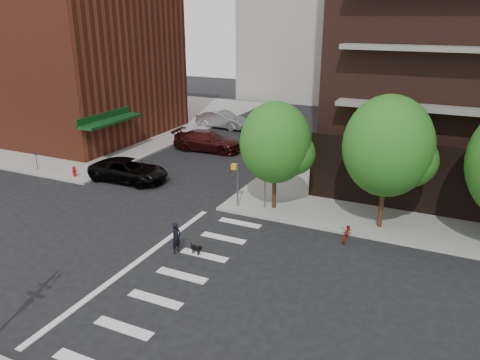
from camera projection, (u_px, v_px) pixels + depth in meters
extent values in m
plane|color=black|center=(126.00, 261.00, 21.61)|extent=(120.00, 120.00, 0.00)
cube|color=gray|center=(81.00, 117.00, 51.41)|extent=(31.00, 33.00, 0.15)
cube|color=silver|center=(124.00, 328.00, 17.00)|extent=(2.40, 0.50, 0.01)
cube|color=silver|center=(155.00, 299.00, 18.70)|extent=(2.40, 0.50, 0.01)
cube|color=silver|center=(182.00, 275.00, 20.41)|extent=(2.40, 0.50, 0.01)
cube|color=silver|center=(204.00, 255.00, 22.12)|extent=(2.40, 0.50, 0.01)
cube|color=silver|center=(223.00, 238.00, 23.82)|extent=(2.40, 0.50, 0.01)
cube|color=silver|center=(240.00, 223.00, 25.53)|extent=(2.40, 0.50, 0.01)
cube|color=silver|center=(135.00, 263.00, 21.41)|extent=(0.30, 13.00, 0.01)
cube|color=maroon|center=(46.00, 21.00, 42.34)|extent=(20.00, 15.00, 20.00)
cube|color=#0C3814|center=(111.00, 121.00, 36.22)|extent=(1.40, 6.00, 0.20)
cylinder|color=#301E11|center=(274.00, 189.00, 26.83)|extent=(0.24, 0.24, 2.30)
sphere|color=#235B19|center=(275.00, 143.00, 25.90)|extent=(4.00, 4.00, 4.00)
cylinder|color=#301E11|center=(382.00, 203.00, 24.38)|extent=(0.24, 0.24, 2.60)
sphere|color=#235B19|center=(388.00, 146.00, 23.34)|extent=(4.50, 4.50, 4.50)
cylinder|color=slate|center=(238.00, 185.00, 26.98)|extent=(0.10, 0.10, 2.60)
cube|color=gold|center=(234.00, 167.00, 26.69)|extent=(0.32, 0.25, 0.32)
cylinder|color=slate|center=(265.00, 190.00, 26.87)|extent=(0.08, 0.08, 2.20)
cube|color=gold|center=(264.00, 176.00, 26.44)|extent=(0.64, 0.02, 0.64)
cylinder|color=#A50C0C|center=(74.00, 172.00, 32.30)|extent=(0.22, 0.22, 0.60)
sphere|color=#A50C0C|center=(74.00, 168.00, 32.20)|extent=(0.24, 0.24, 0.24)
cylinder|color=black|center=(37.00, 162.00, 33.62)|extent=(0.05, 0.05, 1.10)
cube|color=black|center=(35.00, 154.00, 33.39)|extent=(0.10, 0.08, 0.22)
imported|color=black|center=(129.00, 170.00, 31.73)|extent=(2.67, 5.53, 1.52)
imported|color=#3A110E|center=(207.00, 141.00, 38.76)|extent=(2.75, 5.92, 1.67)
imported|color=#9B9CA3|center=(222.00, 119.00, 46.52)|extent=(2.15, 5.32, 1.72)
imported|color=maroon|center=(347.00, 232.00, 23.53)|extent=(0.61, 1.61, 0.83)
imported|color=black|center=(176.00, 238.00, 22.14)|extent=(0.60, 0.43, 1.54)
cube|color=black|center=(196.00, 248.00, 22.13)|extent=(0.51, 0.24, 0.20)
cube|color=black|center=(200.00, 247.00, 21.95)|extent=(0.16, 0.14, 0.14)
cylinder|color=black|center=(199.00, 252.00, 22.18)|extent=(0.05, 0.05, 0.22)
cylinder|color=black|center=(193.00, 252.00, 22.22)|extent=(0.05, 0.05, 0.22)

